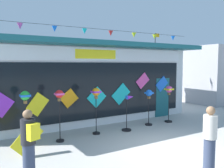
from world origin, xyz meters
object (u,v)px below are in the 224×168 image
display_kite_on_ground (27,139)px  wind_spinner_left (59,102)px  kite_shop_building (78,81)px  wind_spinner_far_left (25,106)px  wind_spinner_center_right (128,112)px  person_mid_plaza (210,139)px  wind_spinner_far_right (169,95)px  wind_spinner_center_left (96,98)px  wind_spinner_right (149,99)px  person_near_camera (29,143)px

display_kite_on_ground → wind_spinner_left: bearing=30.3°
kite_shop_building → wind_spinner_far_left: size_ratio=6.07×
wind_spinner_center_right → person_mid_plaza: size_ratio=0.87×
wind_spinner_far_right → display_kite_on_ground: (-6.58, -0.83, -0.80)m
wind_spinner_center_left → wind_spinner_far_right: size_ratio=1.06×
wind_spinner_left → display_kite_on_ground: (-1.25, -0.73, -0.92)m
kite_shop_building → wind_spinner_far_right: size_ratio=6.53×
wind_spinner_far_left → wind_spinner_right: bearing=-0.0°
wind_spinner_far_left → display_kite_on_ground: (-0.14, -0.87, -0.83)m
wind_spinner_far_left → kite_shop_building: bearing=44.0°
kite_shop_building → wind_spinner_center_right: size_ratio=7.66×
wind_spinner_left → wind_spinner_far_right: (5.33, 0.10, -0.12)m
wind_spinner_left → wind_spinner_far_right: 5.33m
wind_spinner_center_right → person_near_camera: person_near_camera is taller
wind_spinner_right → person_near_camera: bearing=-156.5°
wind_spinner_center_left → wind_spinner_center_right: 1.54m
wind_spinner_center_left → person_near_camera: size_ratio=1.08×
wind_spinner_left → display_kite_on_ground: 1.72m
kite_shop_building → person_mid_plaza: 7.53m
wind_spinner_far_left → wind_spinner_center_left: size_ratio=1.02×
wind_spinner_center_left → display_kite_on_ground: (-2.77, -0.88, -0.93)m
wind_spinner_far_left → wind_spinner_far_right: size_ratio=1.08×
wind_spinner_far_left → wind_spinner_center_left: bearing=0.2°
person_near_camera → wind_spinner_center_left: bearing=-164.4°
wind_spinner_center_left → wind_spinner_right: wind_spinner_center_left is taller
kite_shop_building → display_kite_on_ground: size_ratio=12.01×
wind_spinner_center_left → wind_spinner_right: 2.65m
wind_spinner_left → person_near_camera: wind_spinner_left is taller
person_near_camera → wind_spinner_left: bearing=-146.9°
wind_spinner_far_right → person_near_camera: size_ratio=1.02×
wind_spinner_center_left → person_mid_plaza: size_ratio=1.08×
wind_spinner_far_right → person_mid_plaza: bearing=-123.5°
kite_shop_building → wind_spinner_center_left: size_ratio=6.18×
wind_spinner_left → person_mid_plaza: size_ratio=1.09×
kite_shop_building → person_mid_plaza: bearing=-87.0°
wind_spinner_far_left → wind_spinner_far_right: (6.44, -0.04, -0.04)m
kite_shop_building → wind_spinner_far_left: 4.45m
kite_shop_building → wind_spinner_far_right: kite_shop_building is taller
wind_spinner_center_right → wind_spinner_right: bearing=10.0°
kite_shop_building → wind_spinner_center_left: 3.14m
wind_spinner_far_left → wind_spinner_center_right: wind_spinner_far_left is taller
wind_spinner_far_right → display_kite_on_ground: wind_spinner_far_right is taller
wind_spinner_far_right → wind_spinner_right: bearing=178.2°
wind_spinner_far_left → wind_spinner_center_left: 2.63m
person_mid_plaza → wind_spinner_center_right: bearing=-149.6°
wind_spinner_far_right → person_mid_plaza: wind_spinner_far_right is taller
wind_spinner_far_left → wind_spinner_far_right: bearing=-0.3°
wind_spinner_far_left → person_near_camera: size_ratio=1.10×
wind_spinner_center_right → wind_spinner_right: size_ratio=0.91×
wind_spinner_center_left → kite_shop_building: bearing=79.7°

